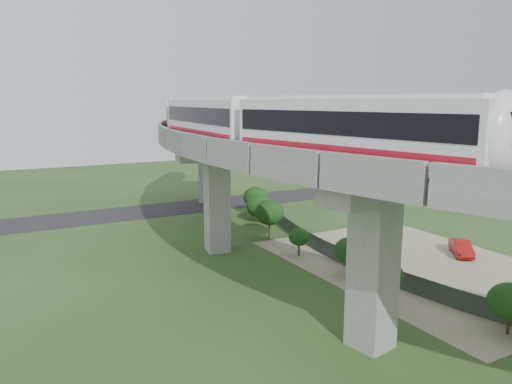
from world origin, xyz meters
TOP-DOWN VIEW (x-y plane):
  - ground at (0.00, 0.00)m, footprint 160.00×160.00m
  - dirt_lot at (14.00, -2.00)m, footprint 18.00×26.00m
  - asphalt_road at (0.00, 30.00)m, footprint 60.00×8.00m
  - viaduct at (3.84, 0.00)m, footprint 19.58×73.98m
  - metro_train at (1.40, 11.17)m, footprint 17.07×60.21m
  - fence at (9.75, 0.00)m, footprint 3.87×38.73m
  - tree_0 at (11.14, 21.64)m, footprint 3.03×3.03m
  - tree_1 at (9.71, 18.18)m, footprint 3.05×3.05m
  - tree_2 at (7.27, 11.76)m, footprint 2.95×2.95m
  - tree_3 at (6.58, 5.37)m, footprint 1.86×1.86m
  - tree_4 at (7.09, -1.00)m, footprint 2.45×2.45m
  - tree_5 at (6.16, -6.25)m, footprint 2.10×2.10m
  - tree_6 at (8.97, -13.39)m, footprint 2.60×2.60m
  - car_red at (19.54, -1.51)m, footprint 3.65×4.15m
  - car_dark at (15.54, 5.35)m, footprint 4.29×2.09m

SIDE VIEW (x-z plane):
  - ground at x=0.00m, z-range 0.00..0.00m
  - asphalt_road at x=0.00m, z-range 0.00..0.03m
  - dirt_lot at x=14.00m, z-range 0.00..0.04m
  - car_dark at x=15.54m, z-range 0.04..1.24m
  - car_red at x=19.54m, z-range 0.04..1.40m
  - fence at x=9.75m, z-range 0.00..1.50m
  - tree_3 at x=6.58m, z-range 0.49..3.06m
  - tree_1 at x=9.71m, z-range 0.30..3.48m
  - tree_5 at x=6.16m, z-range 0.56..3.47m
  - tree_6 at x=8.97m, z-range 0.50..3.71m
  - tree_4 at x=7.09m, z-range 0.56..3.77m
  - tree_0 at x=11.14m, z-range 0.44..3.90m
  - tree_2 at x=7.27m, z-range 0.71..4.64m
  - viaduct at x=3.84m, z-range 3.35..14.75m
  - metro_train at x=1.40m, z-range 10.49..14.13m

